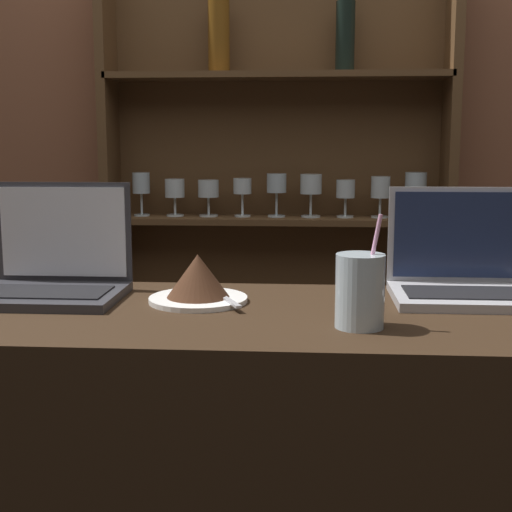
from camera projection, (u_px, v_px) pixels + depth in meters
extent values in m
cube|color=brown|center=(273.00, 117.00, 2.40)|extent=(7.00, 0.06, 2.70)
cube|color=brown|center=(113.00, 246.00, 2.39)|extent=(0.03, 0.18, 1.84)
cube|color=brown|center=(445.00, 249.00, 2.31)|extent=(0.03, 0.18, 1.84)
cube|color=brown|center=(277.00, 244.00, 2.43)|extent=(1.13, 0.02, 1.84)
cube|color=brown|center=(276.00, 355.00, 2.41)|extent=(1.09, 0.18, 0.02)
cube|color=brown|center=(276.00, 220.00, 2.34)|extent=(1.09, 0.18, 0.02)
cube|color=brown|center=(277.00, 76.00, 2.26)|extent=(1.09, 0.18, 0.02)
cylinder|color=silver|center=(142.00, 215.00, 2.37)|extent=(0.05, 0.05, 0.01)
cylinder|color=silver|center=(142.00, 204.00, 2.36)|extent=(0.01, 0.01, 0.07)
cylinder|color=silver|center=(141.00, 183.00, 2.35)|extent=(0.06, 0.06, 0.07)
cylinder|color=silver|center=(175.00, 215.00, 2.36)|extent=(0.06, 0.06, 0.01)
cylinder|color=silver|center=(175.00, 206.00, 2.36)|extent=(0.01, 0.01, 0.06)
cylinder|color=silver|center=(175.00, 188.00, 2.35)|extent=(0.06, 0.06, 0.06)
cylinder|color=silver|center=(209.00, 216.00, 2.35)|extent=(0.06, 0.06, 0.01)
cylinder|color=silver|center=(209.00, 206.00, 2.35)|extent=(0.01, 0.01, 0.06)
cylinder|color=silver|center=(208.00, 188.00, 2.34)|extent=(0.07, 0.07, 0.06)
cylinder|color=silver|center=(242.00, 216.00, 2.34)|extent=(0.05, 0.05, 0.01)
cylinder|color=silver|center=(242.00, 204.00, 2.34)|extent=(0.01, 0.01, 0.07)
cylinder|color=silver|center=(242.00, 186.00, 2.33)|extent=(0.06, 0.06, 0.05)
cylinder|color=silver|center=(276.00, 216.00, 2.34)|extent=(0.06, 0.06, 0.01)
cylinder|color=silver|center=(276.00, 204.00, 2.33)|extent=(0.01, 0.01, 0.07)
cylinder|color=silver|center=(277.00, 183.00, 2.32)|extent=(0.06, 0.06, 0.06)
cylinder|color=silver|center=(311.00, 216.00, 2.33)|extent=(0.06, 0.06, 0.01)
cylinder|color=silver|center=(311.00, 205.00, 2.32)|extent=(0.01, 0.01, 0.07)
cylinder|color=silver|center=(311.00, 184.00, 2.31)|extent=(0.07, 0.07, 0.06)
cylinder|color=silver|center=(345.00, 217.00, 2.32)|extent=(0.05, 0.05, 0.01)
cylinder|color=silver|center=(345.00, 207.00, 2.32)|extent=(0.01, 0.01, 0.06)
cylinder|color=silver|center=(346.00, 189.00, 2.31)|extent=(0.06, 0.06, 0.06)
cylinder|color=silver|center=(380.00, 217.00, 2.31)|extent=(0.06, 0.06, 0.01)
cylinder|color=silver|center=(380.00, 207.00, 2.31)|extent=(0.01, 0.01, 0.06)
cylinder|color=silver|center=(381.00, 187.00, 2.30)|extent=(0.06, 0.06, 0.07)
cylinder|color=silver|center=(415.00, 217.00, 2.30)|extent=(0.06, 0.06, 0.01)
cylinder|color=silver|center=(415.00, 205.00, 2.30)|extent=(0.01, 0.01, 0.07)
cylinder|color=silver|center=(416.00, 183.00, 2.29)|extent=(0.07, 0.07, 0.07)
cylinder|color=black|center=(345.00, 37.00, 2.23)|extent=(0.06, 0.06, 0.22)
cylinder|color=brown|center=(219.00, 37.00, 2.26)|extent=(0.07, 0.07, 0.22)
cube|color=#333338|center=(47.00, 296.00, 1.42)|extent=(0.29, 0.23, 0.02)
cube|color=black|center=(45.00, 292.00, 1.41)|extent=(0.25, 0.12, 0.00)
cube|color=#333338|center=(64.00, 232.00, 1.51)|extent=(0.29, 0.00, 0.21)
cube|color=white|center=(63.00, 232.00, 1.51)|extent=(0.27, 0.01, 0.19)
cube|color=#ADADB2|center=(471.00, 297.00, 1.41)|extent=(0.31, 0.22, 0.02)
cube|color=black|center=(472.00, 293.00, 1.40)|extent=(0.26, 0.12, 0.00)
cube|color=#ADADB2|center=(461.00, 235.00, 1.50)|extent=(0.31, 0.00, 0.20)
cube|color=#1E2847|center=(462.00, 235.00, 1.49)|extent=(0.28, 0.01, 0.18)
cylinder|color=white|center=(198.00, 299.00, 1.40)|extent=(0.19, 0.19, 0.01)
cone|color=#422616|center=(198.00, 276.00, 1.40)|extent=(0.12, 0.12, 0.08)
cube|color=#B7B7BC|center=(224.00, 298.00, 1.38)|extent=(0.08, 0.16, 0.00)
cylinder|color=silver|center=(360.00, 291.00, 1.20)|extent=(0.08, 0.08, 0.13)
cylinder|color=#EA9EC6|center=(369.00, 271.00, 1.20)|extent=(0.04, 0.01, 0.19)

